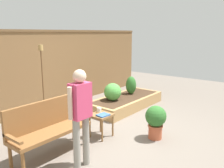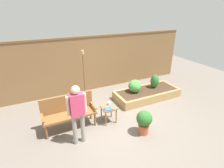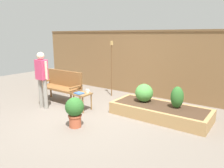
{
  "view_description": "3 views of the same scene",
  "coord_description": "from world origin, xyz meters",
  "px_view_note": "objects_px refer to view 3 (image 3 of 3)",
  "views": [
    {
      "loc": [
        -3.71,
        -2.74,
        2.09
      ],
      "look_at": [
        0.38,
        0.51,
        0.95
      ],
      "focal_mm": 37.99,
      "sensor_mm": 36.0,
      "label": 1
    },
    {
      "loc": [
        -2.15,
        -3.78,
        3.16
      ],
      "look_at": [
        0.13,
        0.93,
        0.85
      ],
      "focal_mm": 28.55,
      "sensor_mm": 36.0,
      "label": 2
    },
    {
      "loc": [
        3.6,
        -3.86,
        2.02
      ],
      "look_at": [
        0.26,
        0.81,
        0.7
      ],
      "focal_mm": 34.76,
      "sensor_mm": 36.0,
      "label": 3
    }
  ],
  "objects_px": {
    "cup_on_table": "(88,91)",
    "potted_boxwood": "(75,110)",
    "book_on_table": "(79,93)",
    "garden_bench": "(62,84)",
    "side_table": "(82,96)",
    "shrub_far_corner": "(177,97)",
    "tiki_torch": "(112,59)",
    "person_by_bench": "(42,75)",
    "shrub_near_bench": "(144,93)"
  },
  "relations": [
    {
      "from": "book_on_table",
      "to": "shrub_near_bench",
      "type": "relative_size",
      "value": 0.5
    },
    {
      "from": "potted_boxwood",
      "to": "person_by_bench",
      "type": "height_order",
      "value": "person_by_bench"
    },
    {
      "from": "garden_bench",
      "to": "book_on_table",
      "type": "bearing_deg",
      "value": -18.46
    },
    {
      "from": "side_table",
      "to": "shrub_far_corner",
      "type": "distance_m",
      "value": 2.44
    },
    {
      "from": "side_table",
      "to": "book_on_table",
      "type": "distance_m",
      "value": 0.14
    },
    {
      "from": "cup_on_table",
      "to": "tiki_torch",
      "type": "height_order",
      "value": "tiki_torch"
    },
    {
      "from": "shrub_far_corner",
      "to": "book_on_table",
      "type": "bearing_deg",
      "value": -158.65
    },
    {
      "from": "shrub_far_corner",
      "to": "garden_bench",
      "type": "bearing_deg",
      "value": -170.59
    },
    {
      "from": "garden_bench",
      "to": "cup_on_table",
      "type": "bearing_deg",
      "value": -6.91
    },
    {
      "from": "book_on_table",
      "to": "person_by_bench",
      "type": "xyz_separation_m",
      "value": [
        -0.98,
        -0.4,
        0.44
      ]
    },
    {
      "from": "side_table",
      "to": "person_by_bench",
      "type": "distance_m",
      "value": 1.26
    },
    {
      "from": "side_table",
      "to": "shrub_near_bench",
      "type": "relative_size",
      "value": 1.03
    },
    {
      "from": "cup_on_table",
      "to": "book_on_table",
      "type": "height_order",
      "value": "cup_on_table"
    },
    {
      "from": "garden_bench",
      "to": "book_on_table",
      "type": "height_order",
      "value": "garden_bench"
    },
    {
      "from": "cup_on_table",
      "to": "tiki_torch",
      "type": "relative_size",
      "value": 0.07
    },
    {
      "from": "shrub_near_bench",
      "to": "side_table",
      "type": "bearing_deg",
      "value": -149.71
    },
    {
      "from": "garden_bench",
      "to": "shrub_near_bench",
      "type": "bearing_deg",
      "value": 12.59
    },
    {
      "from": "person_by_bench",
      "to": "shrub_near_bench",
      "type": "bearing_deg",
      "value": 28.25
    },
    {
      "from": "cup_on_table",
      "to": "shrub_far_corner",
      "type": "relative_size",
      "value": 0.23
    },
    {
      "from": "garden_bench",
      "to": "tiki_torch",
      "type": "height_order",
      "value": "tiki_torch"
    },
    {
      "from": "side_table",
      "to": "potted_boxwood",
      "type": "height_order",
      "value": "potted_boxwood"
    },
    {
      "from": "potted_boxwood",
      "to": "tiki_torch",
      "type": "height_order",
      "value": "tiki_torch"
    },
    {
      "from": "person_by_bench",
      "to": "tiki_torch",
      "type": "bearing_deg",
      "value": 68.4
    },
    {
      "from": "side_table",
      "to": "shrub_far_corner",
      "type": "xyz_separation_m",
      "value": [
        2.29,
        0.83,
        0.16
      ]
    },
    {
      "from": "shrub_near_bench",
      "to": "tiki_torch",
      "type": "relative_size",
      "value": 0.26
    },
    {
      "from": "garden_bench",
      "to": "shrub_near_bench",
      "type": "xyz_separation_m",
      "value": [
        2.51,
        0.56,
        -0.01
      ]
    },
    {
      "from": "side_table",
      "to": "book_on_table",
      "type": "relative_size",
      "value": 2.07
    },
    {
      "from": "shrub_far_corner",
      "to": "person_by_bench",
      "type": "distance_m",
      "value": 3.59
    },
    {
      "from": "potted_boxwood",
      "to": "garden_bench",
      "type": "bearing_deg",
      "value": 145.66
    },
    {
      "from": "shrub_near_bench",
      "to": "shrub_far_corner",
      "type": "distance_m",
      "value": 0.87
    },
    {
      "from": "shrub_far_corner",
      "to": "shrub_near_bench",
      "type": "bearing_deg",
      "value": 180.0
    },
    {
      "from": "shrub_far_corner",
      "to": "tiki_torch",
      "type": "distance_m",
      "value": 2.69
    },
    {
      "from": "cup_on_table",
      "to": "book_on_table",
      "type": "bearing_deg",
      "value": -120.1
    },
    {
      "from": "side_table",
      "to": "person_by_bench",
      "type": "bearing_deg",
      "value": -154.69
    },
    {
      "from": "side_table",
      "to": "tiki_torch",
      "type": "xyz_separation_m",
      "value": [
        -0.2,
        1.62,
        0.84
      ]
    },
    {
      "from": "book_on_table",
      "to": "potted_boxwood",
      "type": "xyz_separation_m",
      "value": [
        0.65,
        -0.81,
        -0.1
      ]
    },
    {
      "from": "cup_on_table",
      "to": "book_on_table",
      "type": "relative_size",
      "value": 0.53
    },
    {
      "from": "garden_bench",
      "to": "book_on_table",
      "type": "xyz_separation_m",
      "value": [
        1.05,
        -0.35,
        -0.05
      ]
    },
    {
      "from": "tiki_torch",
      "to": "garden_bench",
      "type": "bearing_deg",
      "value": -123.7
    },
    {
      "from": "garden_bench",
      "to": "person_by_bench",
      "type": "bearing_deg",
      "value": -84.83
    },
    {
      "from": "side_table",
      "to": "person_by_bench",
      "type": "xyz_separation_m",
      "value": [
        -1.03,
        -0.49,
        0.54
      ]
    },
    {
      "from": "shrub_near_bench",
      "to": "shrub_far_corner",
      "type": "bearing_deg",
      "value": 0.0
    },
    {
      "from": "potted_boxwood",
      "to": "shrub_far_corner",
      "type": "bearing_deg",
      "value": 45.75
    },
    {
      "from": "tiki_torch",
      "to": "book_on_table",
      "type": "bearing_deg",
      "value": -84.92
    },
    {
      "from": "potted_boxwood",
      "to": "tiki_torch",
      "type": "distance_m",
      "value": 2.77
    },
    {
      "from": "shrub_far_corner",
      "to": "tiki_torch",
      "type": "relative_size",
      "value": 0.29
    },
    {
      "from": "shrub_near_bench",
      "to": "potted_boxwood",
      "type": "bearing_deg",
      "value": -115.07
    },
    {
      "from": "side_table",
      "to": "person_by_bench",
      "type": "relative_size",
      "value": 0.31
    },
    {
      "from": "potted_boxwood",
      "to": "shrub_far_corner",
      "type": "relative_size",
      "value": 1.29
    },
    {
      "from": "cup_on_table",
      "to": "potted_boxwood",
      "type": "height_order",
      "value": "potted_boxwood"
    }
  ]
}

